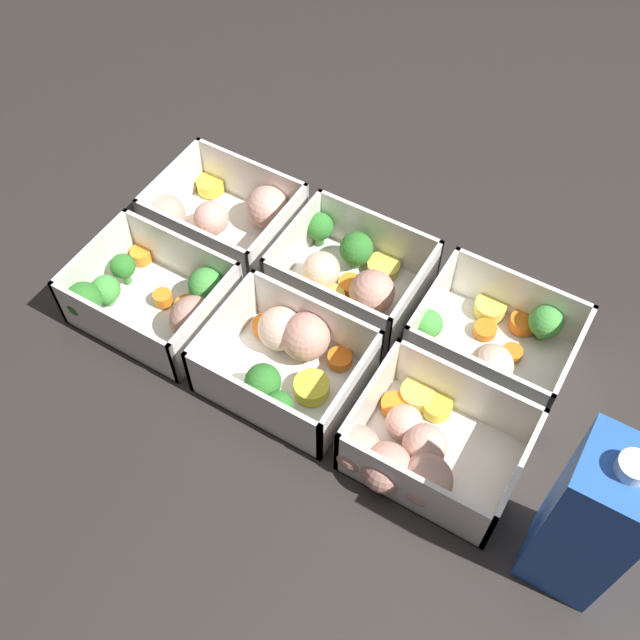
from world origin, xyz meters
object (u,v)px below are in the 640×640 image
Objects in this scene: container_near_right at (224,219)px; container_far_right at (156,299)px; container_far_center at (289,357)px; container_near_left at (493,344)px; container_far_left at (414,450)px; juice_carton at (590,521)px; container_near_center at (349,275)px.

container_near_right and container_far_right have the same top height.
container_far_center is 0.16m from container_far_right.
container_near_left and container_far_center have the same top height.
juice_carton reaches higher than container_far_left.
container_near_right is at bearing 0.23° from container_near_center.
container_far_center is at bearing -176.30° from container_far_right.
juice_carton is (-0.14, 0.17, 0.07)m from container_near_left.
container_near_center is (0.17, -0.00, 0.00)m from container_near_left.
container_near_left is 1.01× the size of container_near_center.
container_near_right is 0.51m from juice_carton.
container_far_left is 0.99× the size of container_far_right.
container_near_left is 1.04× the size of container_far_center.
container_near_right is 0.21m from container_far_center.
container_near_center is at bearing -1.20° from container_near_left.
container_near_left and container_far_left have the same top height.
container_near_left is at bearing 178.80° from container_near_center.
container_near_left is 0.90× the size of container_near_right.
container_far_left is at bearing 154.75° from container_near_right.
container_far_left is (-0.32, 0.15, 0.00)m from container_near_right.
container_far_right is at bearing 92.47° from container_near_right.
container_far_right is 0.83× the size of juice_carton.
container_far_right is (0.32, -0.02, 0.00)m from container_far_left.
container_near_left and container_near_right have the same top height.
container_far_left is 1.06× the size of container_far_center.
container_near_center and container_far_center have the same top height.
container_near_center is 0.36m from juice_carton.
container_near_right and container_far_center have the same top height.
container_far_center is at bearing 35.17° from container_near_left.
container_far_center is at bearing -10.01° from container_far_left.
juice_carton is at bearing 151.21° from container_near_center.
juice_carton is at bearing 175.68° from container_far_right.
container_near_right is 0.14m from container_far_right.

